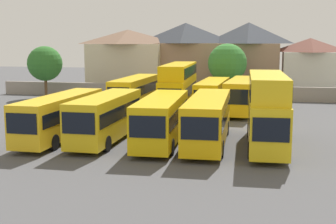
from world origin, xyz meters
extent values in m
plane|color=#4C4C4F|center=(0.00, 18.00, 0.00)|extent=(140.00, 140.00, 0.00)
cube|color=gray|center=(0.00, 25.51, 0.90)|extent=(56.00, 0.50, 1.80)
cube|color=yellow|center=(-7.56, -0.35, 1.83)|extent=(2.50, 11.20, 2.95)
cube|color=black|center=(-7.61, -5.95, 2.19)|extent=(2.12, 0.10, 1.33)
cube|color=black|center=(-7.56, -0.35, 2.19)|extent=(2.53, 10.30, 0.93)
cylinder|color=black|center=(-6.49, -3.82, 0.55)|extent=(0.31, 1.10, 1.10)
cylinder|color=black|center=(-8.70, -3.80, 0.55)|extent=(0.31, 1.10, 1.10)
cylinder|color=black|center=(-6.43, 3.11, 0.55)|extent=(0.31, 1.10, 1.10)
cylinder|color=black|center=(-8.64, 3.13, 0.55)|extent=(0.31, 1.10, 1.10)
cube|color=gold|center=(-3.96, -0.36, 1.89)|extent=(2.54, 10.11, 3.06)
cube|color=black|center=(-3.98, -5.43, 2.25)|extent=(2.20, 0.09, 1.38)
cube|color=black|center=(-3.96, -0.36, 2.25)|extent=(2.58, 9.30, 0.96)
cylinder|color=black|center=(-2.83, -3.49, 0.55)|extent=(0.30, 1.10, 1.10)
cylinder|color=black|center=(-5.13, -3.48, 0.55)|extent=(0.30, 1.10, 1.10)
cylinder|color=black|center=(-2.80, 2.77, 0.55)|extent=(0.30, 1.10, 1.10)
cylinder|color=black|center=(-5.10, 2.78, 0.55)|extent=(0.30, 1.10, 1.10)
cube|color=#E2B40C|center=(0.25, -0.31, 1.87)|extent=(3.10, 10.60, 3.02)
cube|color=black|center=(0.52, -5.56, 2.23)|extent=(2.25, 0.20, 1.36)
cube|color=black|center=(0.25, -0.31, 2.23)|extent=(3.10, 9.77, 0.95)
cylinder|color=black|center=(1.59, -3.49, 0.55)|extent=(0.36, 1.11, 1.10)
cylinder|color=black|center=(-0.75, -3.61, 0.55)|extent=(0.36, 1.11, 1.10)
cylinder|color=black|center=(1.25, 3.00, 0.55)|extent=(0.36, 1.11, 1.10)
cylinder|color=black|center=(-1.10, 2.88, 0.55)|extent=(0.36, 1.11, 1.10)
cube|color=#ECB20C|center=(3.54, 0.26, 1.89)|extent=(2.89, 11.63, 3.06)
cube|color=black|center=(3.71, -5.54, 2.25)|extent=(2.24, 0.15, 1.37)
cube|color=black|center=(3.54, 0.26, 2.25)|extent=(2.91, 10.71, 0.96)
cylinder|color=black|center=(4.82, -3.29, 0.55)|extent=(0.33, 1.11, 1.10)
cylinder|color=black|center=(2.47, -3.36, 0.55)|extent=(0.33, 1.11, 1.10)
cylinder|color=black|center=(4.60, 3.88, 0.55)|extent=(0.33, 1.11, 1.10)
cylinder|color=black|center=(2.26, 3.81, 0.55)|extent=(0.33, 1.11, 1.10)
cube|color=yellow|center=(7.62, -0.09, 1.93)|extent=(2.83, 10.65, 3.15)
cube|color=black|center=(7.83, -5.39, 2.31)|extent=(2.12, 0.16, 1.42)
cube|color=black|center=(7.62, -0.09, 2.31)|extent=(2.84, 9.81, 0.99)
cube|color=yellow|center=(7.61, 0.17, 4.31)|extent=(2.76, 10.12, 1.61)
cube|color=black|center=(7.61, 0.17, 4.31)|extent=(2.83, 9.60, 1.13)
cylinder|color=black|center=(8.86, -3.32, 0.55)|extent=(0.34, 1.11, 1.10)
cylinder|color=black|center=(6.65, -3.41, 0.55)|extent=(0.34, 1.11, 1.10)
cylinder|color=black|center=(8.60, 3.22, 0.55)|extent=(0.34, 1.11, 1.10)
cylinder|color=black|center=(6.38, 3.13, 0.55)|extent=(0.34, 1.11, 1.10)
cube|color=yellow|center=(-6.26, 15.47, 1.91)|extent=(2.63, 11.56, 3.10)
cube|color=black|center=(-6.31, 9.68, 2.28)|extent=(2.22, 0.10, 1.40)
cube|color=black|center=(-6.26, 15.47, 2.28)|extent=(2.66, 10.64, 0.98)
cylinder|color=black|center=(-5.13, 11.88, 0.55)|extent=(0.31, 1.10, 1.10)
cylinder|color=black|center=(-7.46, 11.90, 0.55)|extent=(0.31, 1.10, 1.10)
cylinder|color=black|center=(-5.07, 19.04, 0.55)|extent=(0.31, 1.10, 1.10)
cylinder|color=black|center=(-7.39, 19.06, 0.55)|extent=(0.31, 1.10, 1.10)
cube|color=#E9B40A|center=(-1.44, 15.22, 1.93)|extent=(3.09, 12.05, 3.14)
cube|color=black|center=(-1.18, 9.23, 2.30)|extent=(2.26, 0.18, 1.41)
cube|color=black|center=(-1.44, 15.22, 2.30)|extent=(3.09, 11.10, 0.99)
cube|color=#E9B40A|center=(-1.45, 15.52, 4.24)|extent=(3.01, 11.45, 1.49)
cube|color=black|center=(-1.45, 15.52, 4.24)|extent=(3.08, 10.86, 1.04)
cylinder|color=black|center=(-0.10, 11.57, 0.55)|extent=(0.35, 1.11, 1.10)
cylinder|color=black|center=(-2.46, 11.47, 0.55)|extent=(0.35, 1.11, 1.10)
cylinder|color=black|center=(-0.42, 18.97, 0.55)|extent=(0.35, 1.11, 1.10)
cylinder|color=black|center=(-2.78, 18.87, 0.55)|extent=(0.35, 1.11, 1.10)
cube|color=#EAB60C|center=(2.16, 15.45, 1.81)|extent=(2.74, 10.48, 2.91)
cube|color=black|center=(1.99, 10.22, 2.16)|extent=(2.12, 0.15, 1.31)
cube|color=black|center=(2.16, 15.45, 2.16)|extent=(2.75, 9.65, 0.92)
cylinder|color=black|center=(3.16, 12.19, 0.55)|extent=(0.34, 1.11, 1.10)
cylinder|color=black|center=(0.95, 12.26, 0.55)|extent=(0.34, 1.11, 1.10)
cylinder|color=black|center=(3.37, 18.64, 0.55)|extent=(0.34, 1.11, 1.10)
cylinder|color=black|center=(1.16, 18.71, 0.55)|extent=(0.34, 1.11, 1.10)
cube|color=gold|center=(5.24, 15.13, 1.92)|extent=(3.19, 10.57, 3.12)
cube|color=black|center=(4.91, 9.91, 2.29)|extent=(2.24, 0.22, 1.40)
cube|color=black|center=(5.24, 15.13, 2.29)|extent=(3.18, 9.74, 0.98)
cylinder|color=black|center=(6.20, 11.84, 0.55)|extent=(0.37, 1.12, 1.10)
cylinder|color=black|center=(3.87, 11.98, 0.55)|extent=(0.37, 1.12, 1.10)
cylinder|color=black|center=(6.61, 18.29, 0.55)|extent=(0.37, 1.12, 1.10)
cylinder|color=black|center=(4.27, 18.43, 0.55)|extent=(0.37, 1.12, 1.10)
cube|color=beige|center=(-12.78, 34.36, 3.47)|extent=(11.00, 7.70, 6.94)
pyramid|color=brown|center=(-12.78, 34.36, 8.01)|extent=(11.55, 8.09, 2.12)
cube|color=#9E7A60|center=(-4.13, 35.28, 3.53)|extent=(10.13, 6.32, 7.06)
pyramid|color=#3D424C|center=(-4.13, 35.28, 8.54)|extent=(10.64, 6.63, 2.97)
cube|color=#9E7A60|center=(5.07, 35.44, 3.51)|extent=(8.77, 6.59, 7.03)
pyramid|color=#3D424C|center=(5.07, 35.44, 8.53)|extent=(9.21, 6.92, 3.00)
cube|color=silver|center=(13.63, 34.67, 2.94)|extent=(7.30, 6.10, 5.88)
pyramid|color=brown|center=(13.63, 34.67, 6.83)|extent=(7.67, 6.40, 1.91)
cylinder|color=brown|center=(-20.45, 22.51, 1.46)|extent=(0.38, 0.38, 2.91)
sphere|color=#2D6B28|center=(-20.45, 22.51, 4.49)|extent=(4.50, 4.50, 4.50)
cylinder|color=brown|center=(2.66, 28.01, 1.36)|extent=(0.39, 0.39, 2.73)
sphere|color=#387F33|center=(2.66, 28.01, 4.51)|extent=(5.10, 5.10, 5.10)
camera|label=1|loc=(7.27, -31.43, 7.36)|focal=48.09mm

